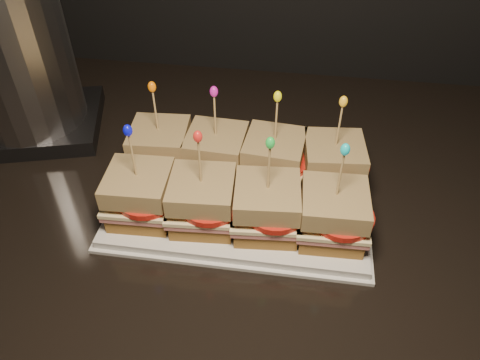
# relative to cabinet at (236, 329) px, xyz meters

# --- Properties ---
(cabinet) EXTENTS (2.40, 0.71, 0.90)m
(cabinet) POSITION_rel_cabinet_xyz_m (0.00, 0.00, 0.00)
(cabinet) COLOR black
(cabinet) RESTS_ON ground
(granite_slab) EXTENTS (2.44, 0.75, 0.04)m
(granite_slab) POSITION_rel_cabinet_xyz_m (0.00, 0.00, 0.47)
(granite_slab) COLOR black
(granite_slab) RESTS_ON cabinet
(platter) EXTENTS (0.38, 0.24, 0.02)m
(platter) POSITION_rel_cabinet_xyz_m (0.02, -0.07, 0.50)
(platter) COLOR white
(platter) RESTS_ON granite_slab
(platter_rim) EXTENTS (0.40, 0.25, 0.01)m
(platter_rim) POSITION_rel_cabinet_xyz_m (0.02, -0.07, 0.49)
(platter_rim) COLOR white
(platter_rim) RESTS_ON granite_slab
(sandwich_0_bread_bot) EXTENTS (0.09, 0.09, 0.02)m
(sandwich_0_bread_bot) POSITION_rel_cabinet_xyz_m (-0.12, -0.02, 0.52)
(sandwich_0_bread_bot) COLOR brown
(sandwich_0_bread_bot) RESTS_ON platter
(sandwich_0_ham) EXTENTS (0.10, 0.10, 0.01)m
(sandwich_0_ham) POSITION_rel_cabinet_xyz_m (-0.12, -0.02, 0.53)
(sandwich_0_ham) COLOR #BE6064
(sandwich_0_ham) RESTS_ON sandwich_0_bread_bot
(sandwich_0_cheese) EXTENTS (0.10, 0.10, 0.01)m
(sandwich_0_cheese) POSITION_rel_cabinet_xyz_m (-0.12, -0.02, 0.54)
(sandwich_0_cheese) COLOR #FCE9A7
(sandwich_0_cheese) RESTS_ON sandwich_0_ham
(sandwich_0_tomato) EXTENTS (0.09, 0.09, 0.01)m
(sandwich_0_tomato) POSITION_rel_cabinet_xyz_m (-0.11, -0.03, 0.55)
(sandwich_0_tomato) COLOR red
(sandwich_0_tomato) RESTS_ON sandwich_0_cheese
(sandwich_0_bread_top) EXTENTS (0.09, 0.09, 0.03)m
(sandwich_0_bread_top) POSITION_rel_cabinet_xyz_m (-0.12, -0.02, 0.57)
(sandwich_0_bread_top) COLOR #542E0C
(sandwich_0_bread_top) RESTS_ON sandwich_0_tomato
(sandwich_0_pick) EXTENTS (0.00, 0.00, 0.09)m
(sandwich_0_pick) POSITION_rel_cabinet_xyz_m (-0.12, -0.02, 0.61)
(sandwich_0_pick) COLOR tan
(sandwich_0_pick) RESTS_ON sandwich_0_bread_top
(sandwich_0_frill) EXTENTS (0.01, 0.01, 0.02)m
(sandwich_0_frill) POSITION_rel_cabinet_xyz_m (-0.12, -0.02, 0.66)
(sandwich_0_frill) COLOR orange
(sandwich_0_frill) RESTS_ON sandwich_0_pick
(sandwich_1_bread_bot) EXTENTS (0.09, 0.09, 0.02)m
(sandwich_1_bread_bot) POSITION_rel_cabinet_xyz_m (-0.03, -0.02, 0.52)
(sandwich_1_bread_bot) COLOR brown
(sandwich_1_bread_bot) RESTS_ON platter
(sandwich_1_ham) EXTENTS (0.10, 0.10, 0.01)m
(sandwich_1_ham) POSITION_rel_cabinet_xyz_m (-0.03, -0.02, 0.53)
(sandwich_1_ham) COLOR #BE6064
(sandwich_1_ham) RESTS_ON sandwich_1_bread_bot
(sandwich_1_cheese) EXTENTS (0.10, 0.10, 0.01)m
(sandwich_1_cheese) POSITION_rel_cabinet_xyz_m (-0.03, -0.02, 0.54)
(sandwich_1_cheese) COLOR #FCE9A7
(sandwich_1_cheese) RESTS_ON sandwich_1_ham
(sandwich_1_tomato) EXTENTS (0.09, 0.09, 0.01)m
(sandwich_1_tomato) POSITION_rel_cabinet_xyz_m (-0.01, -0.03, 0.55)
(sandwich_1_tomato) COLOR red
(sandwich_1_tomato) RESTS_ON sandwich_1_cheese
(sandwich_1_bread_top) EXTENTS (0.09, 0.09, 0.03)m
(sandwich_1_bread_top) POSITION_rel_cabinet_xyz_m (-0.03, -0.02, 0.57)
(sandwich_1_bread_top) COLOR #542E0C
(sandwich_1_bread_top) RESTS_ON sandwich_1_tomato
(sandwich_1_pick) EXTENTS (0.00, 0.00, 0.09)m
(sandwich_1_pick) POSITION_rel_cabinet_xyz_m (-0.03, -0.02, 0.61)
(sandwich_1_pick) COLOR tan
(sandwich_1_pick) RESTS_ON sandwich_1_bread_top
(sandwich_1_frill) EXTENTS (0.01, 0.01, 0.02)m
(sandwich_1_frill) POSITION_rel_cabinet_xyz_m (-0.03, -0.02, 0.66)
(sandwich_1_frill) COLOR #CE17A4
(sandwich_1_frill) RESTS_ON sandwich_1_pick
(sandwich_2_bread_bot) EXTENTS (0.09, 0.09, 0.02)m
(sandwich_2_bread_bot) POSITION_rel_cabinet_xyz_m (0.06, -0.02, 0.52)
(sandwich_2_bread_bot) COLOR brown
(sandwich_2_bread_bot) RESTS_ON platter
(sandwich_2_ham) EXTENTS (0.10, 0.10, 0.01)m
(sandwich_2_ham) POSITION_rel_cabinet_xyz_m (0.06, -0.02, 0.53)
(sandwich_2_ham) COLOR #BE6064
(sandwich_2_ham) RESTS_ON sandwich_2_bread_bot
(sandwich_2_cheese) EXTENTS (0.11, 0.10, 0.01)m
(sandwich_2_cheese) POSITION_rel_cabinet_xyz_m (0.06, -0.02, 0.54)
(sandwich_2_cheese) COLOR #FCE9A7
(sandwich_2_cheese) RESTS_ON sandwich_2_ham
(sandwich_2_tomato) EXTENTS (0.09, 0.09, 0.01)m
(sandwich_2_tomato) POSITION_rel_cabinet_xyz_m (0.08, -0.03, 0.55)
(sandwich_2_tomato) COLOR red
(sandwich_2_tomato) RESTS_ON sandwich_2_cheese
(sandwich_2_bread_top) EXTENTS (0.10, 0.10, 0.03)m
(sandwich_2_bread_top) POSITION_rel_cabinet_xyz_m (0.06, -0.02, 0.57)
(sandwich_2_bread_top) COLOR #542E0C
(sandwich_2_bread_top) RESTS_ON sandwich_2_tomato
(sandwich_2_pick) EXTENTS (0.00, 0.00, 0.09)m
(sandwich_2_pick) POSITION_rel_cabinet_xyz_m (0.06, -0.02, 0.61)
(sandwich_2_pick) COLOR tan
(sandwich_2_pick) RESTS_ON sandwich_2_bread_top
(sandwich_2_frill) EXTENTS (0.01, 0.01, 0.02)m
(sandwich_2_frill) POSITION_rel_cabinet_xyz_m (0.06, -0.02, 0.66)
(sandwich_2_frill) COLOR yellow
(sandwich_2_frill) RESTS_ON sandwich_2_pick
(sandwich_3_bread_bot) EXTENTS (0.09, 0.09, 0.02)m
(sandwich_3_bread_bot) POSITION_rel_cabinet_xyz_m (0.16, -0.02, 0.52)
(sandwich_3_bread_bot) COLOR brown
(sandwich_3_bread_bot) RESTS_ON platter
(sandwich_3_ham) EXTENTS (0.10, 0.10, 0.01)m
(sandwich_3_ham) POSITION_rel_cabinet_xyz_m (0.16, -0.02, 0.53)
(sandwich_3_ham) COLOR #BE6064
(sandwich_3_ham) RESTS_ON sandwich_3_bread_bot
(sandwich_3_cheese) EXTENTS (0.11, 0.10, 0.01)m
(sandwich_3_cheese) POSITION_rel_cabinet_xyz_m (0.16, -0.02, 0.54)
(sandwich_3_cheese) COLOR #FCE9A7
(sandwich_3_cheese) RESTS_ON sandwich_3_ham
(sandwich_3_tomato) EXTENTS (0.09, 0.09, 0.01)m
(sandwich_3_tomato) POSITION_rel_cabinet_xyz_m (0.17, -0.03, 0.55)
(sandwich_3_tomato) COLOR red
(sandwich_3_tomato) RESTS_ON sandwich_3_cheese
(sandwich_3_bread_top) EXTENTS (0.10, 0.10, 0.03)m
(sandwich_3_bread_top) POSITION_rel_cabinet_xyz_m (0.16, -0.02, 0.57)
(sandwich_3_bread_top) COLOR #542E0C
(sandwich_3_bread_top) RESTS_ON sandwich_3_tomato
(sandwich_3_pick) EXTENTS (0.00, 0.00, 0.09)m
(sandwich_3_pick) POSITION_rel_cabinet_xyz_m (0.16, -0.02, 0.61)
(sandwich_3_pick) COLOR tan
(sandwich_3_pick) RESTS_ON sandwich_3_bread_top
(sandwich_3_frill) EXTENTS (0.01, 0.01, 0.02)m
(sandwich_3_frill) POSITION_rel_cabinet_xyz_m (0.16, -0.02, 0.66)
(sandwich_3_frill) COLOR yellow
(sandwich_3_frill) RESTS_ON sandwich_3_pick
(sandwich_4_bread_bot) EXTENTS (0.09, 0.09, 0.02)m
(sandwich_4_bread_bot) POSITION_rel_cabinet_xyz_m (-0.12, -0.13, 0.52)
(sandwich_4_bread_bot) COLOR brown
(sandwich_4_bread_bot) RESTS_ON platter
(sandwich_4_ham) EXTENTS (0.10, 0.10, 0.01)m
(sandwich_4_ham) POSITION_rel_cabinet_xyz_m (-0.12, -0.13, 0.53)
(sandwich_4_ham) COLOR #BE6064
(sandwich_4_ham) RESTS_ON sandwich_4_bread_bot
(sandwich_4_cheese) EXTENTS (0.10, 0.10, 0.01)m
(sandwich_4_cheese) POSITION_rel_cabinet_xyz_m (-0.12, -0.13, 0.54)
(sandwich_4_cheese) COLOR #FCE9A7
(sandwich_4_cheese) RESTS_ON sandwich_4_ham
(sandwich_4_tomato) EXTENTS (0.09, 0.09, 0.01)m
(sandwich_4_tomato) POSITION_rel_cabinet_xyz_m (-0.11, -0.13, 0.55)
(sandwich_4_tomato) COLOR red
(sandwich_4_tomato) RESTS_ON sandwich_4_cheese
(sandwich_4_bread_top) EXTENTS (0.09, 0.09, 0.03)m
(sandwich_4_bread_top) POSITION_rel_cabinet_xyz_m (-0.12, -0.13, 0.57)
(sandwich_4_bread_top) COLOR #542E0C
(sandwich_4_bread_top) RESTS_ON sandwich_4_tomato
(sandwich_4_pick) EXTENTS (0.00, 0.00, 0.09)m
(sandwich_4_pick) POSITION_rel_cabinet_xyz_m (-0.12, -0.13, 0.61)
(sandwich_4_pick) COLOR tan
(sandwich_4_pick) RESTS_ON sandwich_4_bread_top
(sandwich_4_frill) EXTENTS (0.01, 0.01, 0.02)m
(sandwich_4_frill) POSITION_rel_cabinet_xyz_m (-0.12, -0.13, 0.66)
(sandwich_4_frill) COLOR #0A0CE0
(sandwich_4_frill) RESTS_ON sandwich_4_pick
(sandwich_5_bread_bot) EXTENTS (0.09, 0.09, 0.02)m
(sandwich_5_bread_bot) POSITION_rel_cabinet_xyz_m (-0.03, -0.13, 0.52)
(sandwich_5_bread_bot) COLOR brown
(sandwich_5_bread_bot) RESTS_ON platter
(sandwich_5_ham) EXTENTS (0.10, 0.10, 0.01)m
(sandwich_5_ham) POSITION_rel_cabinet_xyz_m (-0.03, -0.13, 0.53)
(sandwich_5_ham) COLOR #BE6064
(sandwich_5_ham) RESTS_ON sandwich_5_bread_bot
(sandwich_5_cheese) EXTENTS (0.10, 0.10, 0.01)m
(sandwich_5_cheese) POSITION_rel_cabinet_xyz_m (-0.03, -0.13, 0.54)
(sandwich_5_cheese) COLOR #FCE9A7
(sandwich_5_cheese) RESTS_ON sandwich_5_ham
(sandwich_5_tomato) EXTENTS (0.09, 0.09, 0.01)m
(sandwich_5_tomato) POSITION_rel_cabinet_xyz_m (-0.01, -0.13, 0.55)
(sandwich_5_tomato) COLOR red
(sandwich_5_tomato) RESTS_ON sandwich_5_cheese
(sandwich_5_bread_top) EXTENTS (0.09, 0.09, 0.03)m
(sandwich_5_bread_top) POSITION_rel_cabinet_xyz_m (-0.03, -0.13, 0.57)
(sandwich_5_bread_top) COLOR #542E0C
(sandwich_5_bread_top) RESTS_ON sandwich_5_tomato
(sandwich_5_pick) EXTENTS (0.00, 0.00, 0.09)m
(sandwich_5_pick) POSITION_rel_cabinet_xyz_m (-0.03, -0.13, 0.61)
(sandwich_5_pick) COLOR tan
(sandwich_5_pick) RESTS_ON sandwich_5_bread_top
(sandwich_5_frill) EXTENTS (0.01, 0.01, 0.02)m
(sandwich_5_frill) POSITION_rel_cabinet_xyz_m (-0.03, -0.13, 0.66)
(sandwich_5_frill) COLOR red
(sandwich_5_frill) RESTS_ON sandwich_5_pick
(sandwich_6_bread_bot) EXTENTS (0.09, 0.09, 0.02)m
(sandwich_6_bread_bot) POSITION_rel_cabinet_xyz_m (0.06, -0.13, 0.52)
(sandwich_6_bread_bot) COLOR brown
(sandwich_6_bread_bot) RESTS_ON platter
(sandwich_6_ham) EXTENTS (0.10, 0.10, 0.01)m
(sandwich_6_ham) POSITION_rel_cabinet_xyz_m (0.06, -0.13, 0.53)
(sandwich_6_ham) COLOR #BE6064
(sandwich_6_ham) RESTS_ON sandwich_6_bread_bot
(sandwich_6_cheese) EXTENTS (0.10, 0.10, 0.01)m
(sandwich_6_cheese) POSITION_rel_cabinet_xyz_m (0.06, -0.13, 0.54)
(sandwich_6_cheese) COLOR #FCE9A7
(sandwich_6_cheese) RESTS_ON sandwich_6_ham
(sandwich_6_tomato) EXTENTS (0.09, 0.09, 0.01)m
(sandwich_6_tomato) POSITION_rel_cabinet_xyz_m (0.08, -0.13, 0.55)
(sandwich_6_tomato) COLOR red
(sandwich_6_tomato) RESTS_ON sandwich_6_cheese
(sandwich_6_bread_top) EXTENTS (0.10, 0.10, 0.03)m
(sandwich_6_bread_top) POSITION_rel_cabinet_xyz_m (0.06, -0.13, 0.57)
(sandwich_6_bread_top) COLOR #542E0C
(sandwich_6_bread_top) RESTS_ON sandwich_6_tomato
(sandwich_6_pick) EXTENTS (0.00, 0.00, 0.09)m
(sandwich_6_pick) POSITION_rel_cabinet_xyz_m (0.06, -0.13, 0.61)
(sandwich_6_pick) COLOR tan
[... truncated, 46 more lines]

